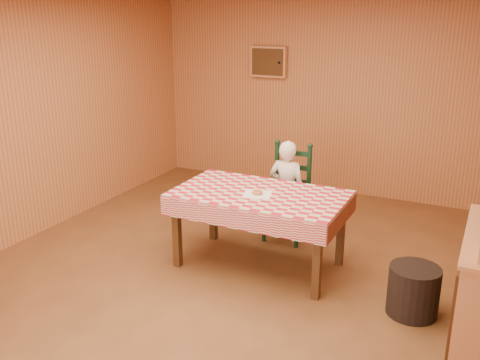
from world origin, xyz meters
name	(u,v)px	position (x,y,z in m)	size (l,w,h in m)	color
ground	(231,281)	(0.00, 0.00, 0.00)	(6.00, 6.00, 0.00)	brown
cabin_walls	(256,80)	(0.00, 0.53, 1.83)	(5.10, 6.05, 2.65)	#C07845
dining_table	(259,201)	(0.10, 0.43, 0.69)	(1.66, 0.96, 0.77)	#4C2D14
ladder_chair	(288,194)	(0.10, 1.21, 0.50)	(0.44, 0.40, 1.08)	black
seated_child	(287,191)	(0.10, 1.16, 0.56)	(0.41, 0.27, 1.12)	white
napkin	(257,194)	(0.10, 0.38, 0.77)	(0.26, 0.26, 0.00)	white
donut	(257,192)	(0.10, 0.38, 0.79)	(0.10, 0.10, 0.04)	#BF7B44
storage_bin	(413,291)	(1.62, 0.18, 0.21)	(0.43, 0.43, 0.43)	black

